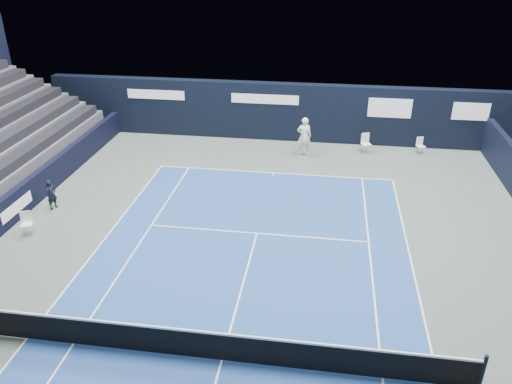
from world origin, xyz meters
The scene contains 11 objects.
ground centered at (0.00, 2.00, 0.00)m, with size 48.00×48.00×0.00m, color #4A5850.
court_surface centered at (0.00, 0.00, 0.00)m, with size 10.97×23.77×0.01m, color navy.
folding_chair_back_a centered at (4.36, 15.25, 0.66)m, with size 0.57×0.58×0.99m.
folding_chair_back_b centered at (7.15, 15.45, 0.49)m, with size 0.50×0.49×0.86m.
line_judge_chair centered at (-8.48, 5.18, 0.51)m, with size 0.50×0.50×0.89m.
line_judge centered at (-8.52, 7.16, 0.62)m, with size 0.45×0.30×1.24m, color black.
court_markings centered at (0.00, 0.00, 0.01)m, with size 11.03×23.83×0.00m.
tennis_net centered at (0.00, 0.00, 0.51)m, with size 12.90×0.10×1.10m.
back_sponsor_wall centered at (0.01, 16.50, 1.55)m, with size 26.00×0.63×3.10m.
side_barrier_left centered at (-9.50, 5.97, 0.60)m, with size 0.33×22.00×1.20m.
tennis_player centered at (1.25, 14.39, 0.99)m, with size 0.77×0.89×1.98m.
Camera 1 is at (2.29, -9.41, 9.82)m, focal length 35.00 mm.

